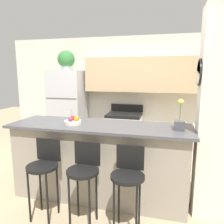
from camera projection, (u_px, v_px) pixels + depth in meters
ground_plane at (100, 195)px, 3.18m from camera, size 14.00×14.00×0.00m
wall_back at (133, 87)px, 4.78m from camera, size 5.60×0.38×2.55m
pillar_right at (214, 114)px, 2.58m from camera, size 0.38×0.32×2.55m
counter_bar at (100, 161)px, 3.09m from camera, size 2.49×0.77×1.06m
refrigerator at (68, 111)px, 4.94m from camera, size 0.74×0.64×1.81m
stove_range at (124, 134)px, 4.73m from camera, size 0.72×0.62×1.07m
bar_stool_left at (44, 167)px, 2.63m from camera, size 0.37×0.37×0.96m
bar_stool_mid at (84, 172)px, 2.50m from camera, size 0.37×0.37×0.96m
bar_stool_right at (128, 177)px, 2.38m from camera, size 0.37×0.37×0.96m
potted_plant_on_fridge at (66, 60)px, 4.75m from camera, size 0.37×0.37×0.43m
orchid_vase at (180, 122)px, 2.68m from camera, size 0.12×0.12×0.39m
fruit_bowl at (73, 121)px, 3.01m from camera, size 0.23×0.23×0.11m
trash_bin at (90, 147)px, 4.73m from camera, size 0.28×0.28×0.38m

